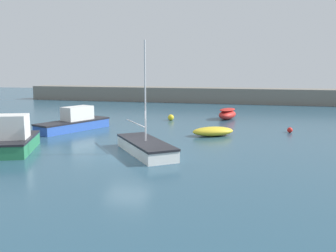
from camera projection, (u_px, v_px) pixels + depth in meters
The scene contains 9 objects.
ground_plane at pixel (127, 157), 21.36m from camera, with size 120.00×120.00×0.20m, color #284C60.
harbor_breakwater at pixel (207, 95), 52.82m from camera, with size 53.24×3.57×2.06m, color slate.
motorboat_grey_hull at pixel (75, 122), 29.66m from camera, with size 4.08×6.47×1.85m.
rowboat_with_red_cover at pixel (227, 114), 35.85m from camera, with size 2.06×3.16×1.03m.
cabin_cruiser_white at pixel (14, 139), 22.02m from camera, with size 3.72×5.11×2.23m.
rowboat_blue_near at pixel (213, 131), 27.18m from camera, with size 3.38×2.69×0.67m.
sailboat_tall_mast at pixel (146, 147), 21.63m from camera, with size 4.85×5.65×6.46m.
mooring_buoy_yellow at pixel (171, 117), 35.01m from camera, with size 0.56×0.56×0.56m, color yellow.
mooring_buoy_red at pixel (290, 130), 28.50m from camera, with size 0.41×0.41×0.41m, color red.
Camera 1 is at (7.24, -19.66, 4.98)m, focal length 40.00 mm.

